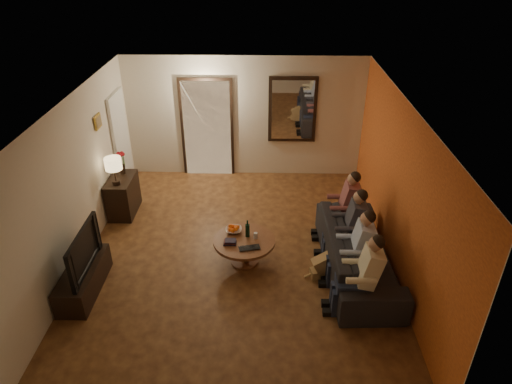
{
  "coord_description": "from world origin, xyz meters",
  "views": [
    {
      "loc": [
        0.44,
        -6.1,
        4.72
      ],
      "look_at": [
        0.3,
        0.3,
        1.05
      ],
      "focal_mm": 32.0,
      "sensor_mm": 36.0,
      "label": 1
    }
  ],
  "objects_px": {
    "tv": "(77,251)",
    "sofa": "(358,252)",
    "bowl": "(234,230)",
    "dog": "(327,261)",
    "person_d": "(344,208)",
    "coffee_table": "(244,251)",
    "wine_bottle": "(247,228)",
    "laptop": "(250,250)",
    "person_c": "(350,228)",
    "person_b": "(356,251)",
    "dresser": "(123,196)",
    "tv_stand": "(84,279)",
    "table_lamp": "(114,171)",
    "person_a": "(364,278)"
  },
  "relations": [
    {
      "from": "person_d",
      "to": "person_b",
      "type": "bearing_deg",
      "value": -90.0
    },
    {
      "from": "sofa",
      "to": "bowl",
      "type": "relative_size",
      "value": 9.63
    },
    {
      "from": "dog",
      "to": "sofa",
      "type": "bearing_deg",
      "value": 4.78
    },
    {
      "from": "sofa",
      "to": "person_b",
      "type": "distance_m",
      "value": 0.39
    },
    {
      "from": "tv_stand",
      "to": "laptop",
      "type": "xyz_separation_m",
      "value": [
        2.47,
        0.44,
        0.26
      ]
    },
    {
      "from": "table_lamp",
      "to": "wine_bottle",
      "type": "bearing_deg",
      "value": -25.9
    },
    {
      "from": "person_d",
      "to": "wine_bottle",
      "type": "relative_size",
      "value": 3.87
    },
    {
      "from": "tv_stand",
      "to": "dresser",
      "type": "bearing_deg",
      "value": 90.0
    },
    {
      "from": "tv_stand",
      "to": "sofa",
      "type": "distance_m",
      "value": 4.2
    },
    {
      "from": "dog",
      "to": "coffee_table",
      "type": "relative_size",
      "value": 0.57
    },
    {
      "from": "tv_stand",
      "to": "person_b",
      "type": "distance_m",
      "value": 4.08
    },
    {
      "from": "tv_stand",
      "to": "wine_bottle",
      "type": "xyz_separation_m",
      "value": [
        2.42,
        0.82,
        0.4
      ]
    },
    {
      "from": "sofa",
      "to": "person_b",
      "type": "bearing_deg",
      "value": 159.45
    },
    {
      "from": "sofa",
      "to": "dog",
      "type": "relative_size",
      "value": 4.46
    },
    {
      "from": "sofa",
      "to": "person_d",
      "type": "relative_size",
      "value": 2.08
    },
    {
      "from": "sofa",
      "to": "table_lamp",
      "type": "bearing_deg",
      "value": 68.82
    },
    {
      "from": "sofa",
      "to": "person_c",
      "type": "bearing_deg",
      "value": 16.32
    },
    {
      "from": "sofa",
      "to": "coffee_table",
      "type": "distance_m",
      "value": 1.8
    },
    {
      "from": "tv",
      "to": "sofa",
      "type": "bearing_deg",
      "value": -82.35
    },
    {
      "from": "person_c",
      "to": "person_d",
      "type": "distance_m",
      "value": 0.6
    },
    {
      "from": "dresser",
      "to": "dog",
      "type": "distance_m",
      "value": 4.09
    },
    {
      "from": "table_lamp",
      "to": "dresser",
      "type": "bearing_deg",
      "value": 90.0
    },
    {
      "from": "tv",
      "to": "person_c",
      "type": "bearing_deg",
      "value": -78.05
    },
    {
      "from": "wine_bottle",
      "to": "laptop",
      "type": "distance_m",
      "value": 0.41
    },
    {
      "from": "sofa",
      "to": "bowl",
      "type": "height_order",
      "value": "sofa"
    },
    {
      "from": "person_b",
      "to": "dog",
      "type": "xyz_separation_m",
      "value": [
        -0.39,
        0.15,
        -0.32
      ]
    },
    {
      "from": "tv",
      "to": "person_c",
      "type": "height_order",
      "value": "person_c"
    },
    {
      "from": "person_d",
      "to": "coffee_table",
      "type": "distance_m",
      "value": 1.88
    },
    {
      "from": "person_d",
      "to": "coffee_table",
      "type": "relative_size",
      "value": 1.21
    },
    {
      "from": "person_b",
      "to": "coffee_table",
      "type": "relative_size",
      "value": 1.21
    },
    {
      "from": "person_b",
      "to": "coffee_table",
      "type": "xyz_separation_m",
      "value": [
        -1.68,
        0.46,
        -0.38
      ]
    },
    {
      "from": "dresser",
      "to": "table_lamp",
      "type": "bearing_deg",
      "value": -90.0
    },
    {
      "from": "sofa",
      "to": "wine_bottle",
      "type": "bearing_deg",
      "value": 79.34
    },
    {
      "from": "person_a",
      "to": "laptop",
      "type": "xyz_separation_m",
      "value": [
        -1.58,
        0.78,
        -0.14
      ]
    },
    {
      "from": "tv_stand",
      "to": "table_lamp",
      "type": "bearing_deg",
      "value": 90.0
    },
    {
      "from": "dresser",
      "to": "person_d",
      "type": "xyz_separation_m",
      "value": [
        4.06,
        -0.76,
        0.24
      ]
    },
    {
      "from": "dresser",
      "to": "tv_stand",
      "type": "xyz_separation_m",
      "value": [
        0.0,
        -2.22,
        -0.16
      ]
    },
    {
      "from": "table_lamp",
      "to": "person_d",
      "type": "relative_size",
      "value": 0.45
    },
    {
      "from": "table_lamp",
      "to": "person_c",
      "type": "bearing_deg",
      "value": -15.65
    },
    {
      "from": "person_a",
      "to": "laptop",
      "type": "bearing_deg",
      "value": 153.78
    },
    {
      "from": "coffee_table",
      "to": "dresser",
      "type": "bearing_deg",
      "value": 147.76
    },
    {
      "from": "dog",
      "to": "laptop",
      "type": "bearing_deg",
      "value": 166.54
    },
    {
      "from": "tv",
      "to": "person_b",
      "type": "xyz_separation_m",
      "value": [
        4.06,
        0.26,
        -0.14
      ]
    },
    {
      "from": "person_c",
      "to": "laptop",
      "type": "xyz_separation_m",
      "value": [
        -1.58,
        -0.42,
        -0.14
      ]
    },
    {
      "from": "dresser",
      "to": "person_b",
      "type": "bearing_deg",
      "value": -25.75
    },
    {
      "from": "person_a",
      "to": "person_c",
      "type": "height_order",
      "value": "same"
    },
    {
      "from": "table_lamp",
      "to": "coffee_table",
      "type": "height_order",
      "value": "table_lamp"
    },
    {
      "from": "person_d",
      "to": "laptop",
      "type": "height_order",
      "value": "person_d"
    },
    {
      "from": "person_a",
      "to": "person_d",
      "type": "distance_m",
      "value": 1.8
    },
    {
      "from": "person_b",
      "to": "person_a",
      "type": "bearing_deg",
      "value": -90.0
    }
  ]
}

